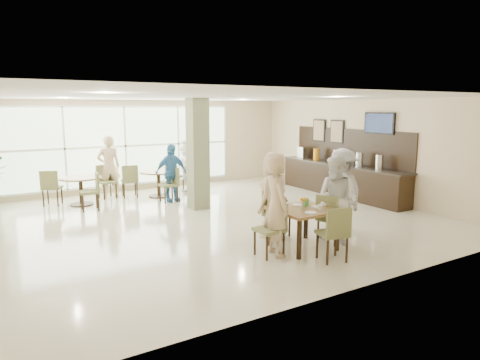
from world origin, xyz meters
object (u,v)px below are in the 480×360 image
adult_standing (109,167)px  round_table_left (81,184)px  adult_b (188,166)px  teen_standing (342,190)px  round_table_right (159,177)px  adult_a (171,173)px  main_table (303,213)px  teen_far (274,195)px  teen_left (277,206)px  teen_right (337,200)px  buffet_counter (341,177)px

adult_standing → round_table_left: bearing=38.6°
adult_b → teen_standing: bearing=24.4°
round_table_right → adult_a: size_ratio=0.68×
adult_standing → main_table: bearing=110.0°
teen_far → adult_a: 4.20m
main_table → adult_a: 5.04m
teen_left → teen_far: size_ratio=1.02×
teen_far → adult_b: 5.04m
teen_left → teen_right: bearing=-81.8°
main_table → round_table_right: size_ratio=0.97×
main_table → adult_b: 5.88m
main_table → adult_a: size_ratio=0.66×
adult_b → teen_far: bearing=8.7°
teen_far → adult_b: (0.38, 5.02, -0.04)m
teen_left → teen_standing: bearing=-65.9°
round_table_right → teen_right: teen_right is taller
buffet_counter → teen_right: buffet_counter is taller
teen_standing → teen_right: bearing=-39.1°
buffet_counter → teen_right: bearing=-135.2°
main_table → adult_b: adult_b is taller
buffet_counter → main_table: bearing=-141.7°
teen_left → adult_standing: adult_standing is taller
main_table → teen_standing: size_ratio=0.60×
teen_left → adult_standing: 6.63m
main_table → teen_far: bearing=92.8°
teen_standing → adult_b: size_ratio=1.07×
round_table_left → adult_standing: bearing=34.6°
adult_standing → teen_left: bearing=104.6°
adult_b → adult_standing: size_ratio=0.91×
teen_standing → round_table_left: bearing=-130.4°
adult_a → adult_standing: size_ratio=0.89×
teen_standing → adult_b: bearing=-157.1°
main_table → teen_left: teen_left is taller
teen_left → adult_a: (0.10, 5.06, -0.08)m
buffet_counter → adult_standing: buffet_counter is taller
buffet_counter → teen_left: bearing=-145.4°
round_table_left → teen_right: size_ratio=0.64×
teen_right → adult_standing: (-2.60, 6.55, 0.05)m
adult_a → adult_b: bearing=39.9°
main_table → teen_right: bearing=-6.7°
round_table_right → teen_standing: teen_standing is taller
adult_b → adult_standing: 2.28m
round_table_right → buffet_counter: size_ratio=0.23×
teen_right → buffet_counter: bearing=118.8°
round_table_right → adult_a: adult_a is taller
round_table_left → teen_standing: (4.20, -5.36, 0.30)m
teen_far → adult_b: size_ratio=1.05×
round_table_left → adult_b: size_ratio=0.66×
main_table → buffet_counter: buffet_counter is taller
round_table_right → adult_b: bearing=3.8°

